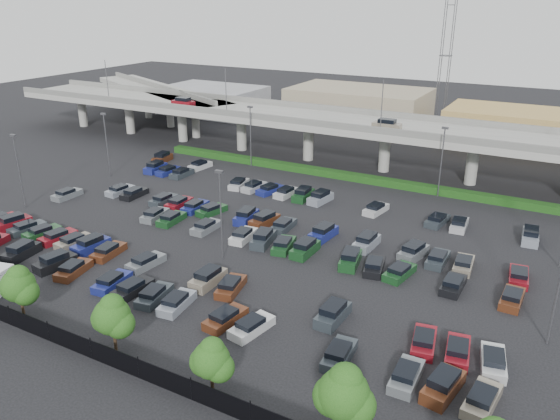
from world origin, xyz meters
name	(u,v)px	position (x,y,z in m)	size (l,w,h in m)	color
ground	(260,233)	(0.00, 0.00, 0.00)	(280.00, 280.00, 0.00)	black
overpass	(356,127)	(-0.25, 31.96, 6.97)	(150.00, 13.00, 15.80)	gray
on_ramp	(159,93)	(-52.10, 43.05, 6.86)	(50.93, 30.13, 8.80)	gray
hedge	(339,175)	(0.00, 25.00, 0.55)	(66.00, 1.60, 1.10)	#113710
fence	(82,346)	(-0.05, -28.00, 0.90)	(70.00, 0.10, 2.00)	black
tree_row	(99,312)	(0.70, -26.53, 3.52)	(65.07, 3.66, 5.94)	#332316
parked_cars	(240,237)	(-0.74, -3.27, 0.61)	(63.16, 41.66, 1.67)	maroon
light_poles	(239,176)	(-4.13, 2.00, 6.24)	(66.90, 48.38, 10.30)	#4C4C51
distant_buildings	(467,120)	(12.38, 61.81, 3.74)	(138.00, 24.00, 9.00)	gray
comm_tower	(446,53)	(4.00, 74.00, 15.61)	(2.40, 2.40, 30.00)	#4C4C51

